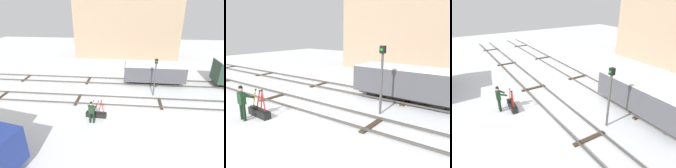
{
  "view_description": "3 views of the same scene",
  "coord_description": "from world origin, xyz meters",
  "views": [
    {
      "loc": [
        0.79,
        -13.74,
        7.81
      ],
      "look_at": [
        -0.74,
        2.1,
        0.72
      ],
      "focal_mm": 29.49,
      "sensor_mm": 36.0,
      "label": 1
    },
    {
      "loc": [
        7.9,
        -8.28,
        4.12
      ],
      "look_at": [
        -0.23,
        2.39,
        0.92
      ],
      "focal_mm": 35.89,
      "sensor_mm": 36.0,
      "label": 2
    },
    {
      "loc": [
        9.63,
        -5.31,
        6.7
      ],
      "look_at": [
        -0.99,
        1.27,
        1.06
      ],
      "focal_mm": 31.51,
      "sensor_mm": 36.0,
      "label": 3
    }
  ],
  "objects": [
    {
      "name": "track_main_line",
      "position": [
        0.0,
        0.0,
        0.11
      ],
      "size": [
        44.0,
        1.94,
        0.18
      ],
      "color": "#4C4742",
      "rests_on": "ground_plane"
    },
    {
      "name": "signal_post",
      "position": [
        3.1,
        1.55,
        2.13
      ],
      "size": [
        0.24,
        0.32,
        3.43
      ],
      "color": "#4C4C4C",
      "rests_on": "ground_plane"
    },
    {
      "name": "switch_lever_frame",
      "position": [
        -1.48,
        -2.37,
        0.25
      ],
      "size": [
        1.54,
        0.46,
        1.44
      ],
      "rotation": [
        0.0,
        0.0,
        -0.06
      ],
      "color": "black",
      "rests_on": "ground_plane"
    },
    {
      "name": "freight_car_near_switch",
      "position": [
        3.38,
        4.3,
        1.22
      ],
      "size": [
        6.04,
        2.32,
        2.07
      ],
      "rotation": [
        0.0,
        0.0,
        -0.01
      ],
      "color": "#2D2B28",
      "rests_on": "ground_plane"
    },
    {
      "name": "ground_plane",
      "position": [
        0.0,
        0.0,
        0.0
      ],
      "size": [
        60.0,
        60.0,
        0.0
      ],
      "primitive_type": "plane",
      "color": "white"
    },
    {
      "name": "apartment_building",
      "position": [
        0.24,
        15.47,
        6.26
      ],
      "size": [
        15.42,
        5.61,
        12.51
      ],
      "color": "tan",
      "rests_on": "ground_plane"
    },
    {
      "name": "rail_worker",
      "position": [
        -1.66,
        -3.08,
        0.95
      ],
      "size": [
        0.56,
        0.63,
        1.69
      ],
      "rotation": [
        0.0,
        0.0,
        -0.06
      ],
      "color": "black",
      "rests_on": "ground_plane"
    },
    {
      "name": "track_siding_near",
      "position": [
        0.0,
        4.3,
        0.11
      ],
      "size": [
        44.0,
        1.94,
        0.18
      ],
      "color": "#4C4742",
      "rests_on": "ground_plane"
    }
  ]
}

